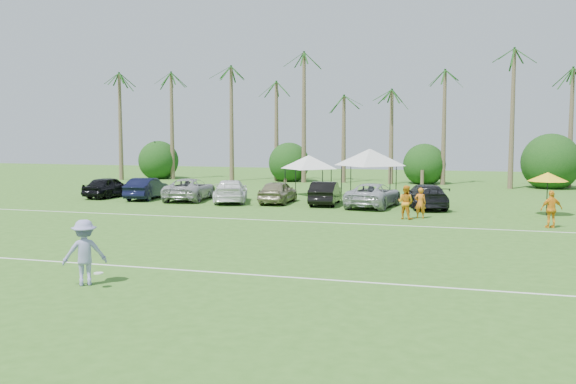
# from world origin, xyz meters

# --- Properties ---
(ground) EXTENTS (120.00, 120.00, 0.00)m
(ground) POSITION_xyz_m (0.00, 0.00, 0.00)
(ground) COLOR #35671E
(ground) RESTS_ON ground
(field_lines) EXTENTS (80.00, 12.10, 0.01)m
(field_lines) POSITION_xyz_m (0.00, 8.00, 0.01)
(field_lines) COLOR white
(field_lines) RESTS_ON ground
(palm_tree_0) EXTENTS (2.40, 2.40, 8.90)m
(palm_tree_0) POSITION_xyz_m (-22.00, 38.00, 7.48)
(palm_tree_0) COLOR brown
(palm_tree_0) RESTS_ON ground
(palm_tree_1) EXTENTS (2.40, 2.40, 9.90)m
(palm_tree_1) POSITION_xyz_m (-17.00, 38.00, 8.35)
(palm_tree_1) COLOR brown
(palm_tree_1) RESTS_ON ground
(palm_tree_2) EXTENTS (2.40, 2.40, 10.90)m
(palm_tree_2) POSITION_xyz_m (-12.00, 38.00, 9.21)
(palm_tree_2) COLOR brown
(palm_tree_2) RESTS_ON ground
(palm_tree_3) EXTENTS (2.40, 2.40, 11.90)m
(palm_tree_3) POSITION_xyz_m (-8.00, 38.00, 10.06)
(palm_tree_3) COLOR brown
(palm_tree_3) RESTS_ON ground
(palm_tree_4) EXTENTS (2.40, 2.40, 8.90)m
(palm_tree_4) POSITION_xyz_m (-4.00, 38.00, 7.48)
(palm_tree_4) COLOR brown
(palm_tree_4) RESTS_ON ground
(palm_tree_5) EXTENTS (2.40, 2.40, 9.90)m
(palm_tree_5) POSITION_xyz_m (0.00, 38.00, 8.35)
(palm_tree_5) COLOR brown
(palm_tree_5) RESTS_ON ground
(palm_tree_6) EXTENTS (2.40, 2.40, 10.90)m
(palm_tree_6) POSITION_xyz_m (4.00, 38.00, 9.21)
(palm_tree_6) COLOR brown
(palm_tree_6) RESTS_ON ground
(palm_tree_7) EXTENTS (2.40, 2.40, 11.90)m
(palm_tree_7) POSITION_xyz_m (8.00, 38.00, 10.06)
(palm_tree_7) COLOR brown
(palm_tree_7) RESTS_ON ground
(palm_tree_8) EXTENTS (2.40, 2.40, 8.90)m
(palm_tree_8) POSITION_xyz_m (13.00, 38.00, 7.48)
(palm_tree_8) COLOR brown
(palm_tree_8) RESTS_ON ground
(bush_tree_0) EXTENTS (4.00, 4.00, 4.00)m
(bush_tree_0) POSITION_xyz_m (-19.00, 39.00, 1.80)
(bush_tree_0) COLOR brown
(bush_tree_0) RESTS_ON ground
(bush_tree_1) EXTENTS (4.00, 4.00, 4.00)m
(bush_tree_1) POSITION_xyz_m (-6.00, 39.00, 1.80)
(bush_tree_1) COLOR brown
(bush_tree_1) RESTS_ON ground
(bush_tree_2) EXTENTS (4.00, 4.00, 4.00)m
(bush_tree_2) POSITION_xyz_m (6.00, 39.00, 1.80)
(bush_tree_2) COLOR brown
(bush_tree_2) RESTS_ON ground
(bush_tree_3) EXTENTS (4.00, 4.00, 4.00)m
(bush_tree_3) POSITION_xyz_m (16.00, 39.00, 1.80)
(bush_tree_3) COLOR brown
(bush_tree_3) RESTS_ON ground
(sideline_player_a) EXTENTS (0.62, 0.43, 1.60)m
(sideline_player_a) POSITION_xyz_m (7.66, 16.96, 0.80)
(sideline_player_a) COLOR orange
(sideline_player_a) RESTS_ON ground
(sideline_player_b) EXTENTS (1.03, 0.92, 1.74)m
(sideline_player_b) POSITION_xyz_m (6.96, 16.43, 0.87)
(sideline_player_b) COLOR orange
(sideline_player_b) RESTS_ON ground
(sideline_player_c) EXTENTS (1.12, 0.75, 1.76)m
(sideline_player_c) POSITION_xyz_m (13.81, 15.28, 0.88)
(sideline_player_c) COLOR orange
(sideline_player_c) RESTS_ON ground
(canopy_tent_left) EXTENTS (4.11, 4.11, 3.33)m
(canopy_tent_left) POSITION_xyz_m (-0.93, 26.85, 2.85)
(canopy_tent_left) COLOR black
(canopy_tent_left) RESTS_ON ground
(canopy_tent_right) EXTENTS (4.83, 4.83, 3.92)m
(canopy_tent_right) POSITION_xyz_m (3.54, 25.87, 3.35)
(canopy_tent_right) COLOR black
(canopy_tent_right) RESTS_ON ground
(market_umbrella) EXTENTS (2.09, 2.09, 2.33)m
(market_umbrella) POSITION_xyz_m (14.05, 19.95, 2.09)
(market_umbrella) COLOR black
(market_umbrella) RESTS_ON ground
(frisbee_player) EXTENTS (1.43, 1.30, 1.93)m
(frisbee_player) POSITION_xyz_m (-0.45, -0.65, 0.96)
(frisbee_player) COLOR #8B8AC4
(frisbee_player) RESTS_ON ground
(parked_car_0) EXTENTS (2.00, 4.32, 1.43)m
(parked_car_0) POSITION_xyz_m (-13.74, 21.75, 0.72)
(parked_car_0) COLOR black
(parked_car_0) RESTS_ON ground
(parked_car_1) EXTENTS (1.99, 4.49, 1.43)m
(parked_car_1) POSITION_xyz_m (-10.70, 21.49, 0.72)
(parked_car_1) COLOR black
(parked_car_1) RESTS_ON ground
(parked_car_2) EXTENTS (3.01, 5.42, 1.43)m
(parked_car_2) POSITION_xyz_m (-7.65, 21.72, 0.72)
(parked_car_2) COLOR #A1A2A3
(parked_car_2) RESTS_ON ground
(parked_car_3) EXTENTS (3.45, 5.32, 1.43)m
(parked_car_3) POSITION_xyz_m (-4.61, 21.30, 0.72)
(parked_car_3) COLOR white
(parked_car_3) RESTS_ON ground
(parked_car_4) EXTENTS (1.78, 4.24, 1.43)m
(parked_car_4) POSITION_xyz_m (-1.56, 21.67, 0.72)
(parked_car_4) COLOR gray
(parked_car_4) RESTS_ON ground
(parked_car_5) EXTENTS (1.91, 4.47, 1.43)m
(parked_car_5) POSITION_xyz_m (1.48, 21.73, 0.72)
(parked_car_5) COLOR black
(parked_car_5) RESTS_ON ground
(parked_car_6) EXTENTS (2.96, 5.40, 1.43)m
(parked_car_6) POSITION_xyz_m (4.53, 21.28, 0.72)
(parked_car_6) COLOR #AAADB3
(parked_car_6) RESTS_ON ground
(parked_car_7) EXTENTS (3.27, 5.30, 1.43)m
(parked_car_7) POSITION_xyz_m (7.57, 21.57, 0.72)
(parked_car_7) COLOR black
(parked_car_7) RESTS_ON ground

